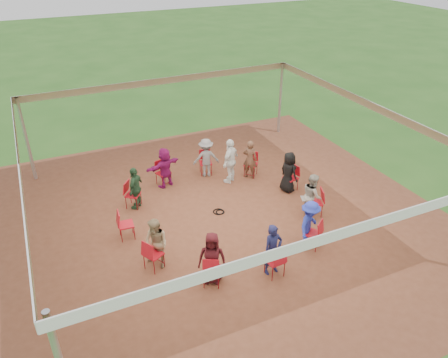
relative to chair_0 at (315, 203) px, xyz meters
name	(u,v)px	position (x,y,z in m)	size (l,w,h in m)	color
ground	(222,218)	(-2.68, 1.03, -0.45)	(80.00, 80.00, 0.00)	#2A5A1C
dirt_patch	(222,218)	(-2.68, 1.03, -0.44)	(13.00, 13.00, 0.00)	brown
tent	(221,148)	(-2.68, 1.03, 1.92)	(10.33, 10.33, 3.00)	#B2B2B7
chair_0	(315,203)	(0.00, 0.00, 0.00)	(0.42, 0.44, 0.90)	red
chair_1	(291,178)	(0.13, 1.61, 0.00)	(0.42, 0.44, 0.90)	red
chair_2	(251,165)	(-0.63, 3.04, 0.00)	(0.42, 0.44, 0.90)	red
chair_3	(206,163)	(-2.04, 3.83, 0.00)	(0.42, 0.44, 0.90)	red
chair_4	(163,173)	(-3.65, 3.73, 0.00)	(0.42, 0.44, 0.90)	red
chair_5	(133,195)	(-4.96, 2.78, 0.00)	(0.42, 0.44, 0.90)	red
chair_6	(126,225)	(-5.54, 1.27, 0.00)	(0.42, 0.44, 0.90)	red
chair_7	(154,254)	(-5.21, -0.31, 0.00)	(0.42, 0.44, 0.90)	red
chair_8	(212,270)	(-4.08, -1.47, 0.00)	(0.42, 0.44, 0.90)	red
chair_9	(275,261)	(-2.51, -1.83, 0.00)	(0.42, 0.44, 0.90)	red
chair_10	(313,234)	(-0.98, -1.28, 0.00)	(0.42, 0.44, 0.90)	red
person_seated_0	(312,195)	(-0.11, 0.04, 0.27)	(0.69, 0.40, 1.42)	#9F9A8B
person_seated_1	(289,172)	(0.02, 1.59, 0.27)	(0.69, 0.39, 1.42)	black
person_seated_2	(250,159)	(-0.71, 2.96, 0.27)	(0.52, 0.34, 1.42)	brown
person_seated_3	(206,158)	(-2.06, 3.71, 0.27)	(0.92, 0.45, 1.42)	slate
person_seated_4	(165,167)	(-3.61, 3.62, 0.27)	(1.32, 0.49, 1.42)	#8C145D
person_seated_5	(136,188)	(-4.86, 2.71, 0.27)	(0.83, 0.43, 1.42)	#274A2D
person_seated_6	(156,244)	(-5.11, -0.26, 0.27)	(0.69, 0.40, 1.42)	#9D8661
person_seated_7	(212,258)	(-4.02, -1.37, 0.27)	(0.69, 0.39, 1.42)	#3E0E13
person_seated_8	(273,250)	(-2.51, -1.71, 0.27)	(0.52, 0.34, 1.42)	#191B45
person_seated_9	(309,224)	(-1.05, -1.19, 0.27)	(0.92, 0.45, 1.42)	#2635B4
standing_person	(230,161)	(-1.47, 2.97, 0.36)	(0.94, 0.48, 1.61)	white
cable_coil	(219,212)	(-2.62, 1.35, -0.43)	(0.43, 0.43, 0.03)	black
laptop	(307,197)	(-0.27, 0.10, 0.22)	(0.33, 0.37, 0.21)	#B7B7BC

